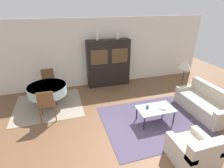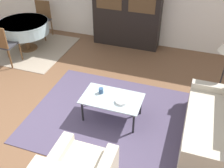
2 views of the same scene
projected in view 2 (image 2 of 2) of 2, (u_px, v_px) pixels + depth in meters
ground_plane at (39, 120)px, 4.75m from camera, size 14.00×14.00×0.00m
area_rug at (111, 116)px, 4.81m from camera, size 2.89×2.36×0.01m
dining_rug at (27, 48)px, 6.99m from camera, size 2.19×1.97×0.01m
couch at (215, 128)px, 4.16m from camera, size 0.84×1.79×0.84m
coffee_table at (112, 100)px, 4.56m from camera, size 1.05×0.62×0.44m
display_cabinet at (127, 10)px, 6.62m from camera, size 1.73×0.40×1.90m
dining_table at (24, 27)px, 6.61m from camera, size 1.24×1.24×0.75m
dining_chair_near at (3, 43)px, 5.99m from camera, size 0.44×0.44×0.98m
dining_chair_far at (42, 17)px, 7.28m from camera, size 0.44×0.44×0.98m
cup at (101, 91)px, 4.62m from camera, size 0.08×0.08×0.10m
bowl at (121, 101)px, 4.43m from camera, size 0.20×0.20×0.04m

